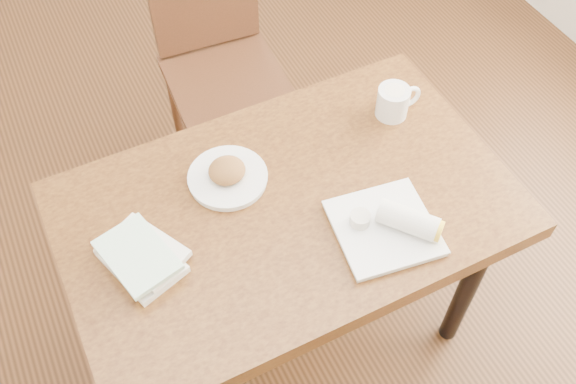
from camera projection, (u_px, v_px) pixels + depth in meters
name	position (u px, v px, depth m)	size (l,w,h in m)	color
ground	(288.00, 326.00, 2.31)	(4.00, 5.00, 0.01)	#472814
table	(288.00, 222.00, 1.78)	(1.20, 0.75, 0.75)	brown
chair_far	(217.00, 51.00, 2.39)	(0.45, 0.45, 0.95)	#3F2012
plate_scone	(228.00, 175.00, 1.74)	(0.22, 0.22, 0.07)	white
coffee_mug	(394.00, 101.00, 1.87)	(0.14, 0.10, 0.10)	white
plate_burrito	(392.00, 225.00, 1.64)	(0.28, 0.28, 0.08)	white
book_stack	(141.00, 256.00, 1.58)	(0.22, 0.25, 0.06)	white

